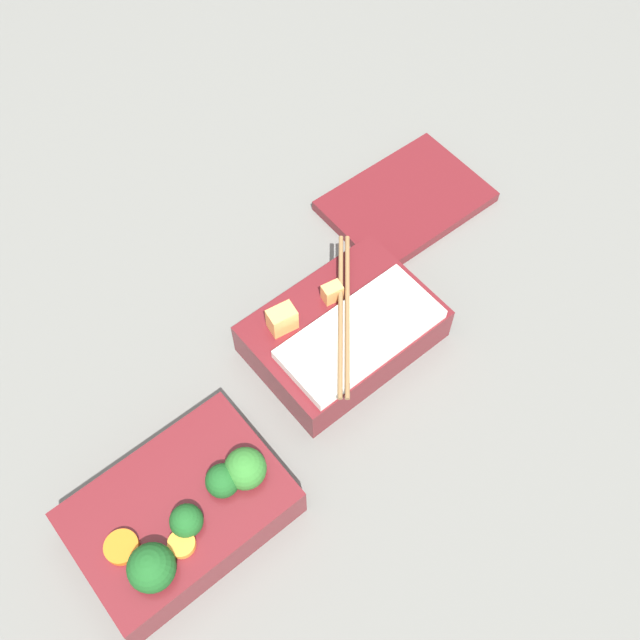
% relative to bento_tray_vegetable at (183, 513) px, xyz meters
% --- Properties ---
extents(ground_plane, '(3.00, 3.00, 0.00)m').
position_rel_bento_tray_vegetable_xyz_m(ground_plane, '(0.13, 0.03, -0.03)').
color(ground_plane, slate).
extents(bento_tray_vegetable, '(0.19, 0.14, 0.08)m').
position_rel_bento_tray_vegetable_xyz_m(bento_tray_vegetable, '(0.00, 0.00, 0.00)').
color(bento_tray_vegetable, maroon).
rests_on(bento_tray_vegetable, ground_plane).
extents(bento_tray_rice, '(0.19, 0.16, 0.07)m').
position_rel_bento_tray_vegetable_xyz_m(bento_tray_rice, '(0.24, 0.05, -0.00)').
color(bento_tray_rice, maroon).
rests_on(bento_tray_rice, ground_plane).
extents(bento_lid, '(0.19, 0.14, 0.01)m').
position_rel_bento_tray_vegetable_xyz_m(bento_lid, '(0.43, 0.16, -0.02)').
color(bento_lid, maroon).
rests_on(bento_lid, ground_plane).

